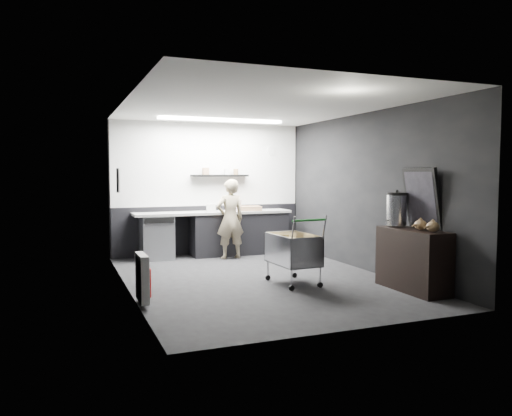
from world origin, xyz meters
name	(u,v)px	position (x,y,z in m)	size (l,w,h in m)	color
floor	(258,279)	(0.00, 0.00, 0.00)	(5.50, 5.50, 0.00)	black
ceiling	(258,106)	(0.00, 0.00, 2.70)	(5.50, 5.50, 0.00)	silver
wall_back	(209,189)	(0.00, 2.75, 1.35)	(5.50, 5.50, 0.00)	black
wall_front	(355,204)	(0.00, -2.75, 1.35)	(5.50, 5.50, 0.00)	black
wall_left	(127,196)	(-2.00, 0.00, 1.35)	(5.50, 5.50, 0.00)	black
wall_right	(367,192)	(2.00, 0.00, 1.35)	(5.50, 5.50, 0.00)	black
kitchen_wall_panel	(209,164)	(0.00, 2.73, 1.85)	(3.95, 0.02, 1.70)	silver
dado_panel	(209,229)	(0.00, 2.73, 0.50)	(3.95, 0.02, 1.00)	black
floating_shelf	(220,176)	(0.20, 2.62, 1.62)	(1.20, 0.22, 0.04)	black
wall_clock	(271,151)	(1.40, 2.72, 2.15)	(0.20, 0.20, 0.03)	silver
poster	(118,180)	(-1.98, 1.30, 1.55)	(0.02, 0.30, 0.40)	white
poster_red_band	(118,176)	(-1.98, 1.30, 1.62)	(0.01, 0.22, 0.10)	red
radiator	(142,278)	(-1.94, -0.90, 0.35)	(0.10, 0.50, 0.60)	silver
ceiling_strip	(222,120)	(0.00, 1.85, 2.67)	(2.40, 0.20, 0.04)	white
prep_counter	(220,233)	(0.14, 2.42, 0.46)	(3.20, 0.61, 0.90)	black
person	(230,219)	(0.20, 1.97, 0.78)	(0.57, 0.37, 1.55)	beige
shopping_cart	(293,252)	(0.37, -0.51, 0.49)	(0.60, 0.95, 1.02)	silver
sideboard	(412,251)	(1.77, -1.49, 0.56)	(0.50, 1.17, 1.75)	black
fire_extinguisher	(146,282)	(-1.85, -0.62, 0.23)	(0.14, 0.14, 0.47)	#AB0D0B
cardboard_box	(249,208)	(0.75, 2.37, 0.95)	(0.46, 0.35, 0.09)	#896649
pink_tub	(236,205)	(0.48, 2.42, 1.01)	(0.22, 0.22, 0.22)	beige
white_container	(211,208)	(-0.07, 2.37, 0.98)	(0.18, 0.14, 0.16)	silver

